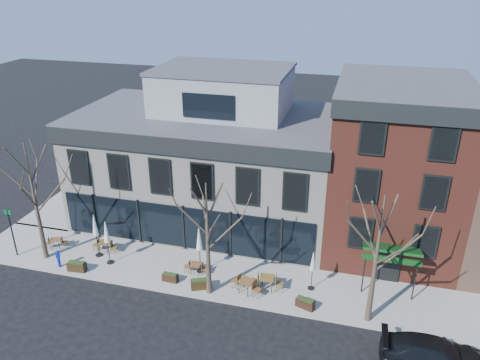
% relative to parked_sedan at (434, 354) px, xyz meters
% --- Properties ---
extents(ground, '(120.00, 120.00, 0.00)m').
position_rel_parked_sedan_xyz_m(ground, '(-15.07, 6.28, -0.72)').
color(ground, black).
rests_on(ground, ground).
extents(sidewalk_front, '(33.50, 4.70, 0.15)m').
position_rel_parked_sedan_xyz_m(sidewalk_front, '(-11.82, 4.13, -0.65)').
color(sidewalk_front, gray).
rests_on(sidewalk_front, ground).
extents(sidewalk_side, '(4.50, 12.00, 0.15)m').
position_rel_parked_sedan_xyz_m(sidewalk_side, '(-26.32, 12.28, -0.65)').
color(sidewalk_side, gray).
rests_on(sidewalk_side, ground).
extents(corner_building, '(18.39, 10.39, 11.10)m').
position_rel_parked_sedan_xyz_m(corner_building, '(-14.99, 11.35, 4.00)').
color(corner_building, beige).
rests_on(corner_building, ground).
extents(red_brick_building, '(8.20, 11.78, 11.18)m').
position_rel_parked_sedan_xyz_m(red_brick_building, '(-2.07, 11.27, 4.91)').
color(red_brick_building, brown).
rests_on(red_brick_building, ground).
extents(tree_corner, '(3.93, 3.98, 7.92)m').
position_rel_parked_sedan_xyz_m(tree_corner, '(-23.55, 3.08, 3.52)').
color(tree_corner, '#382B21').
rests_on(tree_corner, sidewalk_front).
extents(tree_mid, '(3.50, 3.55, 7.04)m').
position_rel_parked_sedan_xyz_m(tree_mid, '(-12.06, 2.38, 3.07)').
color(tree_mid, '#382B21').
rests_on(tree_mid, sidewalk_front).
extents(tree_right, '(3.72, 3.77, 7.48)m').
position_rel_parked_sedan_xyz_m(tree_right, '(-3.06, 2.38, 3.30)').
color(tree_right, '#382B21').
rests_on(tree_right, sidewalk_front).
extents(sign_pole, '(0.50, 0.10, 3.40)m').
position_rel_parked_sedan_xyz_m(sign_pole, '(-25.57, 2.78, 1.35)').
color(sign_pole, black).
rests_on(sign_pole, sidewalk_front).
extents(parked_sedan, '(5.03, 2.11, 1.45)m').
position_rel_parked_sedan_xyz_m(parked_sedan, '(0.00, 0.00, 0.00)').
color(parked_sedan, black).
rests_on(parked_sedan, ground).
extents(call_box, '(0.25, 0.25, 1.25)m').
position_rel_parked_sedan_xyz_m(call_box, '(-22.06, 2.35, 0.09)').
color(call_box, '#0D26AE').
rests_on(call_box, sidewalk_front).
extents(cafe_set_0, '(1.60, 0.99, 0.83)m').
position_rel_parked_sedan_xyz_m(cafe_set_0, '(-23.57, 4.21, -0.15)').
color(cafe_set_0, brown).
rests_on(cafe_set_0, sidewalk_front).
extents(cafe_set_1, '(1.74, 0.73, 0.91)m').
position_rel_parked_sedan_xyz_m(cafe_set_1, '(-20.11, 4.66, -0.11)').
color(cafe_set_1, brown).
rests_on(cafe_set_1, sidewalk_front).
extents(cafe_set_3, '(1.55, 0.63, 0.81)m').
position_rel_parked_sedan_xyz_m(cafe_set_3, '(-13.45, 3.95, -0.16)').
color(cafe_set_3, brown).
rests_on(cafe_set_3, sidewalk_front).
extents(cafe_set_4, '(1.97, 1.09, 1.01)m').
position_rel_parked_sedan_xyz_m(cafe_set_4, '(-9.98, 2.94, -0.05)').
color(cafe_set_4, brown).
rests_on(cafe_set_4, sidewalk_front).
extents(cafe_set_5, '(1.98, 0.84, 1.03)m').
position_rel_parked_sedan_xyz_m(cafe_set_5, '(-8.87, 3.53, -0.05)').
color(cafe_set_5, brown).
rests_on(cafe_set_5, sidewalk_front).
extents(umbrella_0, '(0.48, 0.48, 3.02)m').
position_rel_parked_sedan_xyz_m(umbrella_0, '(-20.31, 4.14, 1.56)').
color(umbrella_0, black).
rests_on(umbrella_0, sidewalk_front).
extents(umbrella_1, '(0.48, 0.48, 2.99)m').
position_rel_parked_sedan_xyz_m(umbrella_1, '(-19.18, 3.58, 1.54)').
color(umbrella_1, black).
rests_on(umbrella_1, sidewalk_front).
extents(umbrella_2, '(0.50, 0.50, 3.10)m').
position_rel_parked_sedan_xyz_m(umbrella_2, '(-13.25, 4.20, 1.61)').
color(umbrella_2, black).
rests_on(umbrella_2, sidewalk_front).
extents(umbrella_4, '(0.40, 0.40, 2.53)m').
position_rel_parked_sedan_xyz_m(umbrella_4, '(-6.35, 4.25, 1.21)').
color(umbrella_4, black).
rests_on(umbrella_4, sidewalk_front).
extents(planter_0, '(1.17, 0.54, 0.64)m').
position_rel_parked_sedan_xyz_m(planter_0, '(-20.74, 2.27, -0.26)').
color(planter_0, '#2E210F').
rests_on(planter_0, sidewalk_front).
extents(planter_1, '(0.97, 0.42, 0.54)m').
position_rel_parked_sedan_xyz_m(planter_1, '(-14.68, 2.78, -0.31)').
color(planter_1, black).
rests_on(planter_1, sidewalk_front).
extents(planter_2, '(1.22, 0.88, 0.63)m').
position_rel_parked_sedan_xyz_m(planter_2, '(-12.68, 2.59, -0.26)').
color(planter_2, '#332411').
rests_on(planter_2, sidewalk_front).
extents(planter_3, '(1.13, 0.73, 0.59)m').
position_rel_parked_sedan_xyz_m(planter_3, '(-6.47, 2.47, -0.28)').
color(planter_3, black).
rests_on(planter_3, sidewalk_front).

